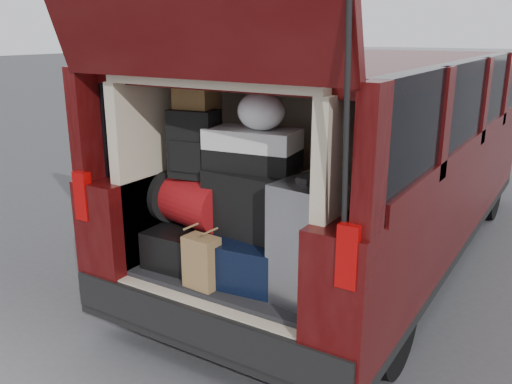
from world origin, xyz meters
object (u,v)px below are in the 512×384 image
kraft_bag (202,262)px  red_duffel (195,202)px  navy_hardshell (253,254)px  twotone_duffel (253,149)px  backpack (194,144)px  silver_roller (310,239)px  black_hardshell (195,242)px  black_soft_case (252,202)px

kraft_bag → red_duffel: 0.46m
kraft_bag → red_duffel: bearing=136.7°
navy_hardshell → twotone_duffel: bearing=117.9°
red_duffel → backpack: 0.37m
kraft_bag → backpack: 0.73m
silver_roller → red_duffel: silver_roller is taller
kraft_bag → backpack: (-0.26, 0.30, 0.61)m
backpack → twotone_duffel: 0.38m
silver_roller → twotone_duffel: 0.64m
red_duffel → backpack: bearing=53.4°
navy_hardshell → red_duffel: (-0.43, -0.02, 0.26)m
navy_hardshell → silver_roller: size_ratio=0.90×
kraft_bag → black_hardshell: bearing=137.5°
black_soft_case → twotone_duffel: (-0.03, 0.05, 0.31)m
red_duffel → black_soft_case: black_soft_case is taller
red_duffel → black_soft_case: size_ratio=0.93×
black_hardshell → red_duffel: red_duffel is taller
navy_hardshell → twotone_duffel: size_ratio=1.12×
navy_hardshell → silver_roller: silver_roller is taller
red_duffel → twotone_duffel: twotone_duffel is taller
twotone_duffel → navy_hardshell: bearing=-62.9°
kraft_bag → red_duffel: red_duffel is taller
navy_hardshell → red_duffel: size_ratio=1.22×
black_hardshell → silver_roller: (0.85, -0.05, 0.22)m
red_duffel → twotone_duffel: 0.54m
kraft_bag → black_soft_case: black_soft_case is taller
navy_hardshell → kraft_bag: 0.34m
black_hardshell → black_soft_case: size_ratio=1.11×
silver_roller → backpack: backpack is taller
red_duffel → backpack: backpack is taller
navy_hardshell → black_soft_case: black_soft_case is taller
silver_roller → black_soft_case: bearing=176.4°
black_hardshell → navy_hardshell: navy_hardshell is taller
silver_roller → red_duffel: 0.84m
red_duffel → black_soft_case: (0.41, 0.03, 0.06)m
kraft_bag → red_duffel: (-0.27, 0.29, 0.24)m
navy_hardshell → kraft_bag: size_ratio=1.96×
kraft_bag → twotone_duffel: size_ratio=0.57×
black_hardshell → silver_roller: size_ratio=0.88×
black_soft_case → backpack: (-0.40, -0.02, 0.31)m
navy_hardshell → silver_roller: bearing=-15.6°
black_hardshell → red_duffel: size_ratio=1.19×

